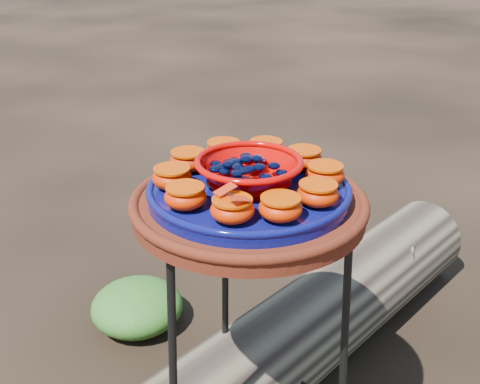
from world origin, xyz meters
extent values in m
cylinder|color=#451906|center=(0.00, 0.00, 0.72)|extent=(0.45, 0.45, 0.04)
cylinder|color=#070535|center=(0.00, 0.00, 0.75)|extent=(0.38, 0.38, 0.03)
ellipsoid|color=#BE3000|center=(-0.07, -0.13, 0.78)|extent=(0.07, 0.07, 0.04)
ellipsoid|color=#BE3000|center=(0.01, -0.14, 0.78)|extent=(0.07, 0.07, 0.04)
ellipsoid|color=#BE3000|center=(0.10, -0.11, 0.78)|extent=(0.07, 0.07, 0.04)
ellipsoid|color=#BE3000|center=(0.14, -0.03, 0.78)|extent=(0.07, 0.07, 0.04)
ellipsoid|color=#BE3000|center=(0.13, 0.06, 0.78)|extent=(0.07, 0.07, 0.04)
ellipsoid|color=#BE3000|center=(0.07, 0.12, 0.78)|extent=(0.07, 0.07, 0.04)
ellipsoid|color=#BE3000|center=(-0.01, 0.14, 0.78)|extent=(0.07, 0.07, 0.04)
ellipsoid|color=#BE3000|center=(-0.10, 0.11, 0.78)|extent=(0.07, 0.07, 0.04)
ellipsoid|color=#BE3000|center=(-0.14, 0.03, 0.78)|extent=(0.07, 0.07, 0.04)
ellipsoid|color=#BE3000|center=(-0.13, -0.06, 0.78)|extent=(0.07, 0.07, 0.04)
ellipsoid|color=#245B17|center=(-0.19, 0.65, 0.07)|extent=(0.30, 0.30, 0.15)
camera|label=1|loc=(-0.28, -1.00, 1.23)|focal=45.00mm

